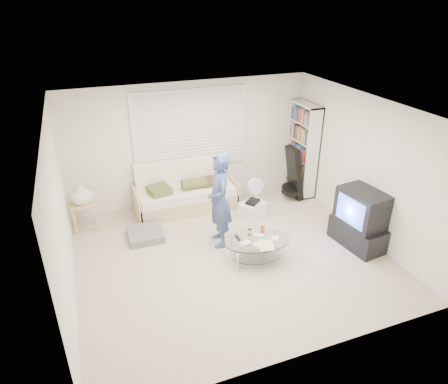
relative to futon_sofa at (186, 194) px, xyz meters
name	(u,v)px	position (x,y,z in m)	size (l,w,h in m)	color
ground	(230,255)	(0.25, -1.87, -0.33)	(5.00, 5.00, 0.00)	tan
room_shell	(220,156)	(0.25, -1.39, 1.30)	(5.02, 4.52, 2.51)	white
window_blinds	(191,130)	(0.25, 0.33, 1.22)	(2.32, 0.08, 1.62)	silver
futon_sofa	(186,194)	(0.00, 0.00, 0.00)	(2.05, 0.83, 1.00)	tan
grey_floor_pillow	(146,234)	(-1.00, -0.83, -0.26)	(0.61, 0.61, 0.14)	slate
side_table	(82,195)	(-1.97, -0.13, 0.38)	(0.48, 0.39, 0.95)	tan
bookshelf	(302,150)	(2.57, -0.13, 0.66)	(0.31, 0.83, 1.98)	white
guitar_case	(294,177)	(2.25, -0.40, 0.19)	(0.42, 0.43, 1.16)	black
floor_fan	(255,189)	(1.39, -0.34, 0.03)	(0.38, 0.25, 0.62)	white
storage_bin	(252,209)	(1.14, -0.79, -0.17)	(0.57, 0.46, 0.35)	white
tv_unit	(360,219)	(2.45, -2.34, 0.18)	(0.62, 1.01, 1.04)	black
coffee_table	(257,244)	(0.60, -2.17, 0.00)	(1.18, 0.84, 0.53)	silver
standing_person	(219,200)	(0.21, -1.44, 0.52)	(0.62, 0.41, 1.70)	navy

